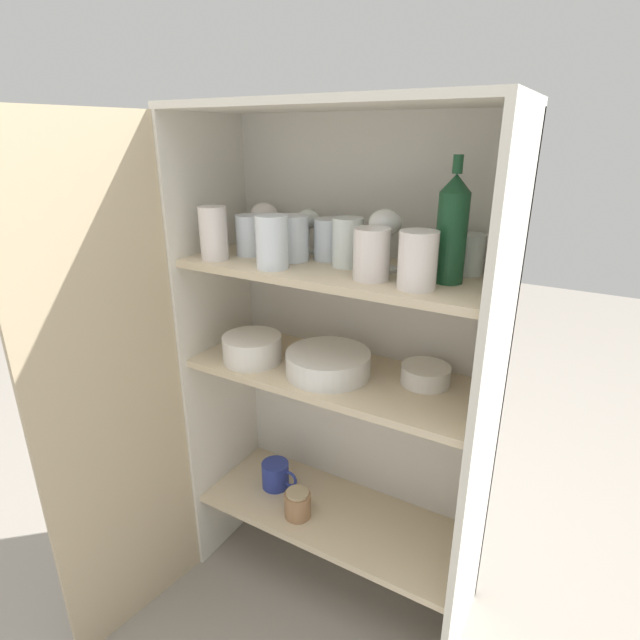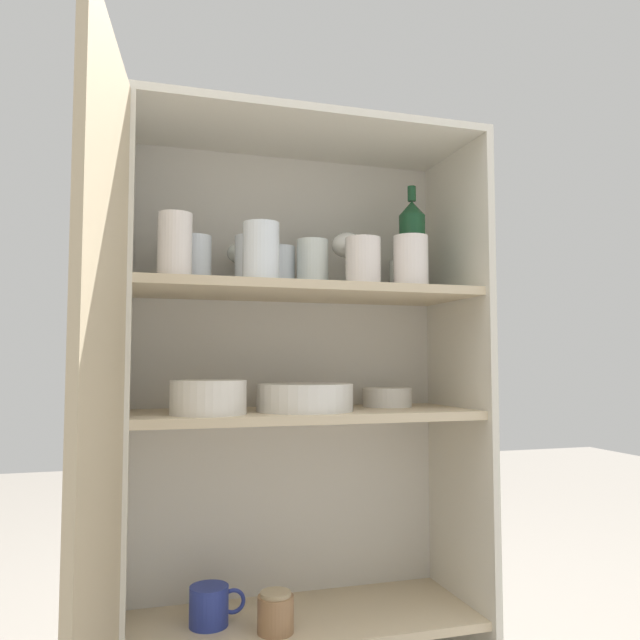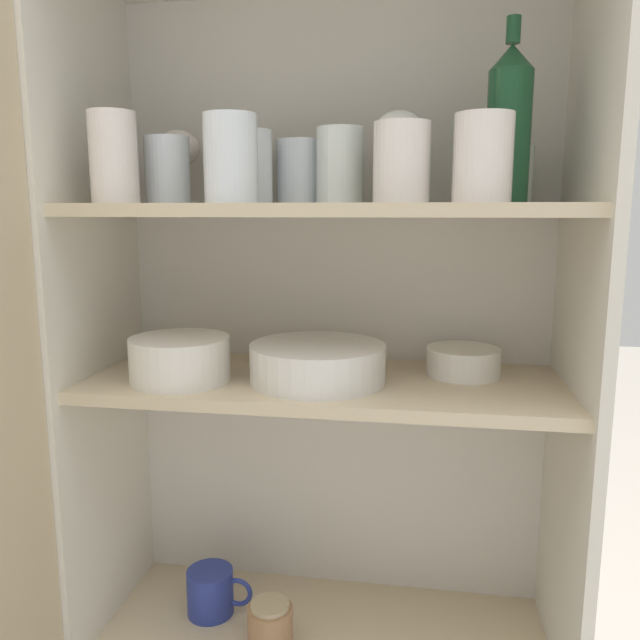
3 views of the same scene
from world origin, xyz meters
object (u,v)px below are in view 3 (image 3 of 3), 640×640
serving_bowl_small (463,360)px  storage_jar (270,626)px  wine_bottle (509,124)px  mixing_bowl_large (180,357)px  plate_stack_white (318,363)px  coffee_mug_primary (211,592)px

serving_bowl_small → storage_jar: size_ratio=1.46×
wine_bottle → storage_jar: size_ratio=3.15×
wine_bottle → mixing_bowl_large: bearing=-173.5°
serving_bowl_small → plate_stack_white: bearing=-161.4°
wine_bottle → plate_stack_white: (-0.29, -0.03, -0.38)m
wine_bottle → plate_stack_white: 0.47m
storage_jar → serving_bowl_small: bearing=21.4°
mixing_bowl_large → coffee_mug_primary: 0.47m
wine_bottle → coffee_mug_primary: bearing=179.1°
wine_bottle → storage_jar: bearing=-169.3°
mixing_bowl_large → serving_bowl_small: mixing_bowl_large is taller
plate_stack_white → coffee_mug_primary: bearing=170.9°
mixing_bowl_large → storage_jar: size_ratio=1.92×
plate_stack_white → mixing_bowl_large: size_ratio=1.36×
mixing_bowl_large → plate_stack_white: bearing=8.3°
serving_bowl_small → storage_jar: serving_bowl_small is taller
coffee_mug_primary → storage_jar: size_ratio=1.46×
storage_jar → wine_bottle: bearing=10.7°
mixing_bowl_large → serving_bowl_small: (0.46, 0.11, -0.01)m
plate_stack_white → serving_bowl_small: size_ratio=1.79×
mixing_bowl_large → serving_bowl_small: 0.48m
plate_stack_white → serving_bowl_small: 0.25m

